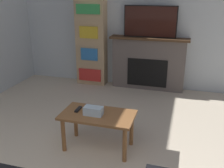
# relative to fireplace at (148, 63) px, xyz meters

# --- Properties ---
(wall_back) EXTENTS (5.48, 0.06, 2.70)m
(wall_back) POSITION_rel_fireplace_xyz_m (-0.37, 0.14, 0.84)
(wall_back) COLOR silver
(wall_back) RESTS_ON ground_plane
(fireplace) EXTENTS (1.47, 0.28, 1.00)m
(fireplace) POSITION_rel_fireplace_xyz_m (0.00, 0.00, 0.00)
(fireplace) COLOR #605651
(fireplace) RESTS_ON ground_plane
(tv) EXTENTS (0.96, 0.03, 0.57)m
(tv) POSITION_rel_fireplace_xyz_m (-0.00, -0.02, 0.78)
(tv) COLOR black
(tv) RESTS_ON fireplace
(coffee_table) EXTENTS (0.87, 0.48, 0.46)m
(coffee_table) POSITION_rel_fireplace_xyz_m (-0.25, -2.23, -0.12)
(coffee_table) COLOR brown
(coffee_table) RESTS_ON ground_plane
(tissue_box) EXTENTS (0.22, 0.12, 0.10)m
(tissue_box) POSITION_rel_fireplace_xyz_m (-0.29, -2.26, 0.00)
(tissue_box) COLOR silver
(tissue_box) RESTS_ON coffee_table
(remote_control) EXTENTS (0.04, 0.15, 0.02)m
(remote_control) POSITION_rel_fireplace_xyz_m (-0.51, -2.20, -0.04)
(remote_control) COLOR black
(remote_control) RESTS_ON coffee_table
(bookshelf) EXTENTS (0.58, 0.29, 1.71)m
(bookshelf) POSITION_rel_fireplace_xyz_m (-1.14, -0.02, 0.35)
(bookshelf) COLOR tan
(bookshelf) RESTS_ON ground_plane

